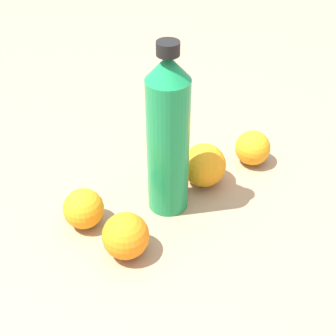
% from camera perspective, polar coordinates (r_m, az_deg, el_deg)
% --- Properties ---
extents(ground_plane, '(2.40, 2.40, 0.00)m').
position_cam_1_polar(ground_plane, '(0.84, -1.90, -3.39)').
color(ground_plane, '#9E7F60').
extents(water_bottle, '(0.07, 0.07, 0.30)m').
position_cam_1_polar(water_bottle, '(0.74, -0.00, 3.86)').
color(water_bottle, '#198C4C').
rests_on(water_bottle, ground_plane).
extents(orange_0, '(0.07, 0.07, 0.07)m').
position_cam_1_polar(orange_0, '(0.91, 10.47, 2.30)').
color(orange_0, orange).
rests_on(orange_0, ground_plane).
extents(orange_1, '(0.07, 0.07, 0.07)m').
position_cam_1_polar(orange_1, '(0.78, -10.28, -4.91)').
color(orange_1, orange).
rests_on(orange_1, ground_plane).
extents(orange_2, '(0.07, 0.07, 0.07)m').
position_cam_1_polar(orange_2, '(0.72, -5.20, -8.28)').
color(orange_2, orange).
rests_on(orange_2, ground_plane).
extents(orange_3, '(0.08, 0.08, 0.08)m').
position_cam_1_polar(orange_3, '(0.85, 4.43, 0.35)').
color(orange_3, orange).
rests_on(orange_3, ground_plane).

